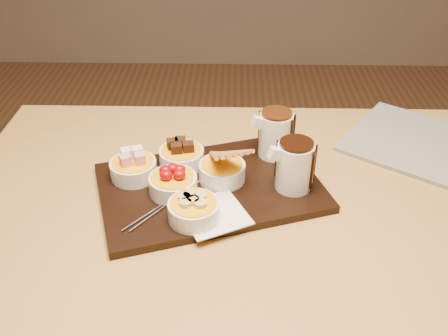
{
  "coord_description": "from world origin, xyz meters",
  "views": [
    {
      "loc": [
        -0.0,
        -0.84,
        1.4
      ],
      "look_at": [
        -0.02,
        0.01,
        0.81
      ],
      "focal_mm": 40.0,
      "sensor_mm": 36.0,
      "label": 1
    }
  ],
  "objects_px": {
    "pitcher_dark_chocolate": "(295,166)",
    "pitcher_milk_chocolate": "(275,135)",
    "serving_board": "(210,187)",
    "newspaper": "(429,146)",
    "dining_table": "(234,230)",
    "bowl_strawberries": "(173,185)"
  },
  "relations": [
    {
      "from": "bowl_strawberries",
      "to": "pitcher_dark_chocolate",
      "type": "bearing_deg",
      "value": 5.65
    },
    {
      "from": "dining_table",
      "to": "pitcher_milk_chocolate",
      "type": "relative_size",
      "value": 11.52
    },
    {
      "from": "serving_board",
      "to": "pitcher_dark_chocolate",
      "type": "relative_size",
      "value": 4.42
    },
    {
      "from": "dining_table",
      "to": "bowl_strawberries",
      "type": "bearing_deg",
      "value": -172.62
    },
    {
      "from": "pitcher_milk_chocolate",
      "to": "newspaper",
      "type": "distance_m",
      "value": 0.39
    },
    {
      "from": "serving_board",
      "to": "newspaper",
      "type": "relative_size",
      "value": 1.25
    },
    {
      "from": "pitcher_dark_chocolate",
      "to": "pitcher_milk_chocolate",
      "type": "bearing_deg",
      "value": 85.6
    },
    {
      "from": "dining_table",
      "to": "newspaper",
      "type": "xyz_separation_m",
      "value": [
        0.47,
        0.2,
        0.1
      ]
    },
    {
      "from": "pitcher_dark_chocolate",
      "to": "pitcher_milk_chocolate",
      "type": "distance_m",
      "value": 0.13
    },
    {
      "from": "dining_table",
      "to": "serving_board",
      "type": "xyz_separation_m",
      "value": [
        -0.05,
        0.01,
        0.11
      ]
    },
    {
      "from": "dining_table",
      "to": "bowl_strawberries",
      "type": "height_order",
      "value": "bowl_strawberries"
    },
    {
      "from": "newspaper",
      "to": "pitcher_dark_chocolate",
      "type": "bearing_deg",
      "value": -116.82
    },
    {
      "from": "pitcher_dark_chocolate",
      "to": "newspaper",
      "type": "height_order",
      "value": "pitcher_dark_chocolate"
    },
    {
      "from": "pitcher_milk_chocolate",
      "to": "dining_table",
      "type": "bearing_deg",
      "value": -142.33
    },
    {
      "from": "serving_board",
      "to": "bowl_strawberries",
      "type": "bearing_deg",
      "value": -176.42
    },
    {
      "from": "bowl_strawberries",
      "to": "newspaper",
      "type": "relative_size",
      "value": 0.27
    },
    {
      "from": "pitcher_dark_chocolate",
      "to": "pitcher_milk_chocolate",
      "type": "relative_size",
      "value": 1.0
    },
    {
      "from": "serving_board",
      "to": "newspaper",
      "type": "bearing_deg",
      "value": 1.06
    },
    {
      "from": "dining_table",
      "to": "serving_board",
      "type": "distance_m",
      "value": 0.12
    },
    {
      "from": "dining_table",
      "to": "newspaper",
      "type": "bearing_deg",
      "value": 22.75
    },
    {
      "from": "dining_table",
      "to": "serving_board",
      "type": "bearing_deg",
      "value": 165.91
    },
    {
      "from": "bowl_strawberries",
      "to": "newspaper",
      "type": "height_order",
      "value": "bowl_strawberries"
    }
  ]
}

